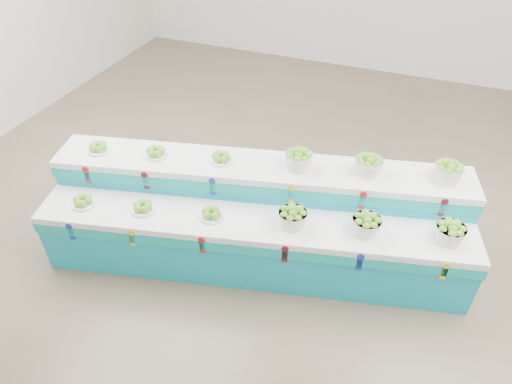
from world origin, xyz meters
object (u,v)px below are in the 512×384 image
at_px(display_stand, 256,219).
at_px(basket_lower_left, 293,217).
at_px(basket_upper_right, 448,171).
at_px(plate_upper_mid, 156,152).

distance_m(display_stand, basket_lower_left, 0.57).
relative_size(display_stand, basket_upper_right, 15.52).
bearing_deg(plate_upper_mid, basket_upper_right, 13.11).
xyz_separation_m(display_stand, plate_upper_mid, (-1.14, 0.01, 0.56)).
xyz_separation_m(basket_lower_left, plate_upper_mid, (-1.59, 0.19, 0.24)).
relative_size(basket_lower_left, plate_upper_mid, 1.15).
relative_size(plate_upper_mid, basket_upper_right, 0.87).
bearing_deg(plate_upper_mid, display_stand, -0.62).
bearing_deg(display_stand, plate_upper_mid, 166.28).
bearing_deg(plate_upper_mid, basket_lower_left, -6.70).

